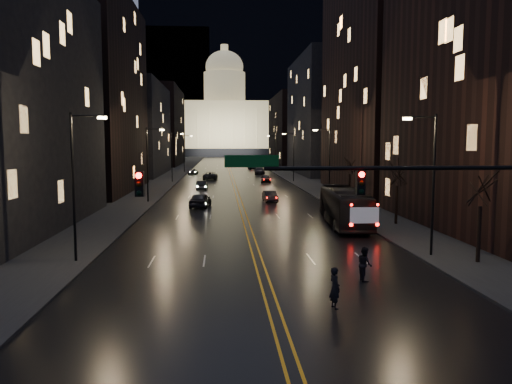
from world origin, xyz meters
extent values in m
plane|color=black|center=(0.00, 0.00, 0.00)|extent=(900.00, 900.00, 0.00)
cube|color=black|center=(0.00, 130.00, 0.01)|extent=(20.00, 320.00, 0.02)
cube|color=black|center=(-14.00, 130.00, 0.08)|extent=(8.00, 320.00, 0.16)
cube|color=black|center=(14.00, 130.00, 0.08)|extent=(8.00, 320.00, 0.16)
cube|color=orange|center=(0.00, 130.00, 0.03)|extent=(0.62, 320.00, 0.01)
cube|color=black|center=(-21.00, 54.00, 14.00)|extent=(12.00, 30.00, 28.00)
cube|color=black|center=(-21.00, 92.00, 10.00)|extent=(12.00, 34.00, 20.00)
cube|color=black|center=(-21.00, 140.00, 12.00)|extent=(12.00, 40.00, 24.00)
cube|color=black|center=(21.00, 20.00, 12.00)|extent=(12.00, 26.00, 24.00)
cube|color=black|center=(21.00, 50.00, 19.00)|extent=(12.00, 30.00, 38.00)
cube|color=black|center=(21.00, 92.00, 13.00)|extent=(12.00, 34.00, 26.00)
cube|color=black|center=(21.00, 140.00, 11.00)|extent=(12.00, 40.00, 22.00)
cube|color=black|center=(40.00, 380.00, 65.00)|extent=(520.00, 60.00, 130.00)
cube|color=black|center=(0.00, 250.00, 2.00)|extent=(90.00, 50.00, 4.00)
cube|color=#F2D88C|center=(0.00, 250.00, 16.00)|extent=(80.00, 36.00, 24.00)
cylinder|color=#CEBB85|center=(0.00, 250.00, 36.00)|extent=(22.00, 22.00, 16.00)
ellipsoid|color=#CEBB85|center=(0.00, 250.00, 47.00)|extent=(20.00, 20.00, 17.00)
cylinder|color=#F2D88C|center=(0.00, 250.00, 55.50)|extent=(4.00, 4.00, 6.00)
cylinder|color=black|center=(5.50, 0.00, 6.20)|extent=(12.00, 0.18, 0.18)
cube|color=black|center=(-5.50, 0.00, 5.60)|extent=(0.35, 0.30, 1.00)
cube|color=black|center=(3.50, 0.00, 5.60)|extent=(0.35, 0.30, 1.00)
sphere|color=#FF0705|center=(-5.50, -0.18, 5.95)|extent=(0.24, 0.24, 0.24)
sphere|color=#FF0705|center=(3.50, -0.18, 5.95)|extent=(0.24, 0.24, 0.24)
cube|color=#053F14|center=(-1.00, 0.00, 6.50)|extent=(2.20, 0.06, 0.50)
cylinder|color=black|center=(11.00, 10.00, 4.50)|extent=(0.16, 0.16, 9.00)
cylinder|color=black|center=(10.10, 10.00, 8.80)|extent=(1.80, 0.10, 0.10)
cube|color=#FFE099|center=(9.20, 10.00, 8.70)|extent=(0.50, 0.25, 0.15)
cylinder|color=black|center=(-11.00, 10.00, 4.50)|extent=(0.16, 0.16, 9.00)
cylinder|color=black|center=(-10.10, 10.00, 8.80)|extent=(1.80, 0.10, 0.10)
cube|color=#FFE099|center=(-9.20, 10.00, 8.70)|extent=(0.50, 0.25, 0.15)
cylinder|color=black|center=(11.00, 40.00, 4.50)|extent=(0.16, 0.16, 9.00)
cylinder|color=black|center=(10.10, 40.00, 8.80)|extent=(1.80, 0.10, 0.10)
cube|color=#FFE099|center=(9.20, 40.00, 8.70)|extent=(0.50, 0.25, 0.15)
cylinder|color=black|center=(-11.00, 40.00, 4.50)|extent=(0.16, 0.16, 9.00)
cylinder|color=black|center=(-10.10, 40.00, 8.80)|extent=(1.80, 0.10, 0.10)
cube|color=#FFE099|center=(-9.20, 40.00, 8.70)|extent=(0.50, 0.25, 0.15)
cylinder|color=black|center=(11.00, 70.00, 4.50)|extent=(0.16, 0.16, 9.00)
cylinder|color=black|center=(10.10, 70.00, 8.80)|extent=(1.80, 0.10, 0.10)
cube|color=#FFE099|center=(9.20, 70.00, 8.70)|extent=(0.50, 0.25, 0.15)
cylinder|color=black|center=(-11.00, 70.00, 4.50)|extent=(0.16, 0.16, 9.00)
cylinder|color=black|center=(-10.10, 70.00, 8.80)|extent=(1.80, 0.10, 0.10)
cube|color=#FFE099|center=(-9.20, 70.00, 8.70)|extent=(0.50, 0.25, 0.15)
cylinder|color=black|center=(11.00, 100.00, 4.50)|extent=(0.16, 0.16, 9.00)
cylinder|color=black|center=(10.10, 100.00, 8.80)|extent=(1.80, 0.10, 0.10)
cube|color=#FFE099|center=(9.20, 100.00, 8.70)|extent=(0.50, 0.25, 0.15)
cylinder|color=black|center=(-11.00, 100.00, 4.50)|extent=(0.16, 0.16, 9.00)
cylinder|color=black|center=(-10.10, 100.00, 8.80)|extent=(1.80, 0.10, 0.10)
cube|color=#FFE099|center=(-9.20, 100.00, 8.70)|extent=(0.50, 0.25, 0.15)
cylinder|color=black|center=(13.00, 8.00, 1.75)|extent=(0.24, 0.24, 3.50)
cylinder|color=black|center=(13.00, 22.00, 1.75)|extent=(0.24, 0.24, 3.50)
cylinder|color=black|center=(13.00, 38.00, 1.75)|extent=(0.24, 0.24, 3.50)
imported|color=black|center=(8.47, 22.16, 1.66)|extent=(3.66, 12.12, 3.33)
imported|color=black|center=(-4.56, 35.28, 0.85)|extent=(2.62, 5.19, 1.69)
imported|color=black|center=(-5.14, 56.00, 0.71)|extent=(1.67, 4.34, 1.41)
imported|color=black|center=(-4.32, 76.81, 0.76)|extent=(2.92, 5.62, 1.51)
imported|color=black|center=(-8.50, 92.18, 0.65)|extent=(2.35, 4.64, 1.29)
imported|color=black|center=(3.68, 39.78, 0.68)|extent=(1.68, 4.20, 1.36)
imported|color=black|center=(5.76, 68.50, 0.77)|extent=(2.18, 4.66, 1.54)
imported|color=black|center=(6.39, 90.59, 0.82)|extent=(2.68, 5.82, 1.65)
imported|color=black|center=(6.28, 112.06, 0.70)|extent=(2.73, 5.22, 1.40)
imported|color=black|center=(2.68, 0.78, 0.93)|extent=(0.60, 0.76, 1.85)
imported|color=black|center=(5.25, 5.00, 0.91)|extent=(0.54, 0.91, 1.81)
camera|label=1|loc=(-2.24, -20.15, 7.27)|focal=35.00mm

